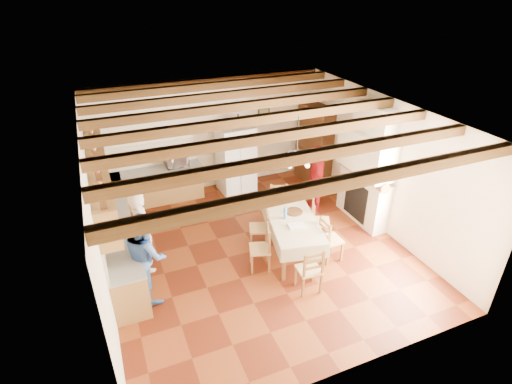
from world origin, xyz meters
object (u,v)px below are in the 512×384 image
(person_woman_blue, at_px, (146,256))
(person_man, at_px, (143,231))
(chair_left_far, at_px, (259,227))
(chair_end_far, at_px, (279,205))
(dining_table, at_px, (293,224))
(chair_left_near, at_px, (260,248))
(microwave, at_px, (176,161))
(chair_right_far, at_px, (320,221))
(chair_right_near, at_px, (331,239))
(person_woman_red, at_px, (316,178))
(chair_end_near, at_px, (309,269))
(hutch, at_px, (315,145))
(refrigerator, at_px, (236,159))

(person_woman_blue, bearing_deg, person_man, -16.43)
(chair_left_far, height_order, chair_end_far, same)
(dining_table, xyz_separation_m, chair_left_near, (-0.83, -0.20, -0.24))
(microwave, bearing_deg, person_man, -120.04)
(chair_left_near, xyz_separation_m, microwave, (-0.81, 3.50, 0.57))
(chair_left_far, distance_m, chair_right_far, 1.37)
(chair_end_far, height_order, person_man, person_man)
(person_man, relative_size, microwave, 3.09)
(chair_right_near, height_order, person_woman_blue, person_woman_blue)
(chair_right_near, height_order, person_woman_red, person_woman_red)
(chair_left_near, height_order, chair_end_far, same)
(chair_end_near, xyz_separation_m, chair_end_far, (0.47, 2.27, 0.00))
(chair_left_near, bearing_deg, person_man, -95.22)
(hutch, relative_size, person_man, 1.26)
(person_woman_red, bearing_deg, microwave, -101.85)
(chair_left_near, bearing_deg, chair_end_far, 159.70)
(refrigerator, bearing_deg, person_man, -142.94)
(refrigerator, bearing_deg, chair_end_far, -84.56)
(dining_table, relative_size, chair_end_far, 2.08)
(hutch, relative_size, chair_end_near, 2.28)
(chair_right_near, bearing_deg, chair_end_far, 13.79)
(chair_left_far, bearing_deg, person_woman_blue, -56.69)
(chair_end_far, xyz_separation_m, person_man, (-3.13, -0.46, 0.39))
(chair_left_near, bearing_deg, chair_right_far, 121.61)
(chair_right_far, height_order, person_woman_red, person_woman_red)
(chair_end_near, height_order, microwave, microwave)
(chair_right_near, xyz_separation_m, chair_end_far, (-0.41, 1.62, 0.00))
(hutch, height_order, chair_left_near, hutch)
(chair_left_near, bearing_deg, chair_right_near, 97.23)
(chair_end_far, bearing_deg, person_man, -149.82)
(person_woman_red, bearing_deg, chair_left_near, -33.03)
(hutch, relative_size, dining_table, 1.10)
(chair_right_near, xyz_separation_m, person_man, (-3.54, 1.16, 0.39))
(dining_table, xyz_separation_m, chair_end_far, (0.23, 1.14, -0.24))
(chair_right_near, xyz_separation_m, person_woman_blue, (-3.61, 0.38, 0.38))
(person_man, relative_size, person_woman_red, 1.01)
(chair_right_far, height_order, chair_end_near, same)
(microwave, bearing_deg, dining_table, -67.93)
(chair_end_near, height_order, person_woman_blue, person_woman_blue)
(chair_end_far, relative_size, person_woman_red, 0.56)
(dining_table, distance_m, chair_left_near, 0.89)
(hutch, distance_m, chair_left_far, 3.57)
(person_woman_blue, bearing_deg, chair_end_near, -122.00)
(refrigerator, relative_size, chair_right_far, 1.89)
(chair_left_far, relative_size, chair_right_near, 1.00)
(refrigerator, distance_m, chair_left_near, 3.43)
(hutch, distance_m, microwave, 3.77)
(refrigerator, height_order, dining_table, refrigerator)
(chair_left_far, xyz_separation_m, microwave, (-1.08, 2.83, 0.57))
(chair_left_far, bearing_deg, chair_left_near, -1.72)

